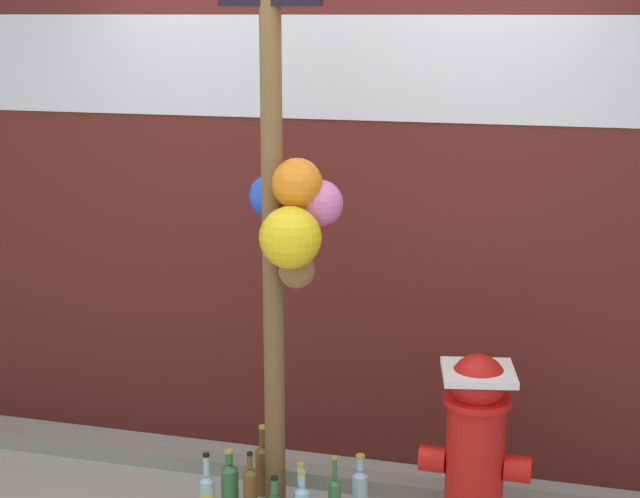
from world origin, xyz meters
TOP-DOWN VIEW (x-y plane):
  - building_wall at (-0.00, 1.32)m, footprint 10.00×0.21m
  - curb_strip at (0.00, 0.89)m, footprint 8.00×0.12m
  - memorial_post at (-0.03, 0.51)m, footprint 0.53×0.52m
  - fire_hydrant at (0.79, 0.60)m, footprint 0.49×0.36m
  - bottle_0 at (-0.12, 0.61)m, footprint 0.06×0.06m
  - bottle_1 at (0.26, 0.66)m, footprint 0.07×0.07m
  - bottle_4 at (-0.23, 0.72)m, footprint 0.07×0.07m
  - bottle_5 at (-0.29, 0.42)m, footprint 0.08×0.08m

SIDE VIEW (x-z plane):
  - curb_strip at x=0.00m, z-range 0.00..0.08m
  - bottle_1 at x=0.26m, z-range -0.03..0.27m
  - bottle_0 at x=-0.12m, z-range -0.04..0.28m
  - bottle_4 at x=-0.23m, z-range -0.04..0.32m
  - bottle_5 at x=-0.29m, z-range -0.02..0.34m
  - fire_hydrant at x=0.79m, z-range 0.02..0.87m
  - memorial_post at x=-0.03m, z-range 0.21..2.87m
  - building_wall at x=0.00m, z-range 0.00..3.50m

